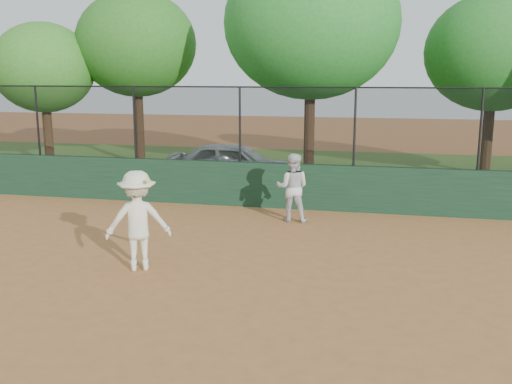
% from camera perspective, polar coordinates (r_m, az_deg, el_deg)
% --- Properties ---
extents(ground, '(80.00, 80.00, 0.00)m').
position_cam_1_polar(ground, '(9.86, -7.48, -9.17)').
color(ground, '#AA6837').
rests_on(ground, ground).
extents(back_wall, '(26.00, 0.20, 1.20)m').
position_cam_1_polar(back_wall, '(15.26, 0.23, 0.72)').
color(back_wall, '#1B3D25').
rests_on(back_wall, ground).
extents(grass_strip, '(36.00, 12.00, 0.01)m').
position_cam_1_polar(grass_strip, '(21.17, 3.76, 2.12)').
color(grass_strip, '#32551A').
rests_on(grass_strip, ground).
extents(parked_car, '(4.25, 1.90, 1.42)m').
position_cam_1_polar(parked_car, '(18.08, -2.21, 2.78)').
color(parked_car, '#B0B5BA').
rests_on(parked_car, ground).
extents(player_second, '(0.83, 0.66, 1.65)m').
position_cam_1_polar(player_second, '(13.75, 3.67, 0.45)').
color(player_second, silver).
rests_on(player_second, ground).
extents(player_main, '(1.35, 1.08, 1.82)m').
position_cam_1_polar(player_main, '(10.50, -11.72, -2.82)').
color(player_main, beige).
rests_on(player_main, ground).
extents(fence_assembly, '(26.00, 0.06, 2.00)m').
position_cam_1_polar(fence_assembly, '(15.04, 0.13, 6.86)').
color(fence_assembly, black).
rests_on(fence_assembly, back_wall).
extents(tree_0, '(3.87, 3.52, 5.43)m').
position_cam_1_polar(tree_0, '(23.25, -20.50, 11.53)').
color(tree_0, '#4D311B').
rests_on(tree_0, ground).
extents(tree_1, '(4.61, 4.19, 6.64)m').
position_cam_1_polar(tree_1, '(22.83, -11.91, 14.25)').
color(tree_1, '#3F2816').
rests_on(tree_1, ground).
extents(tree_2, '(5.74, 5.21, 7.62)m').
position_cam_1_polar(tree_2, '(19.39, 5.55, 16.45)').
color(tree_2, '#412917').
rests_on(tree_2, ground).
extents(tree_3, '(4.51, 4.10, 6.18)m').
position_cam_1_polar(tree_3, '(20.93, 22.72, 12.75)').
color(tree_3, '#3B2613').
rests_on(tree_3, ground).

